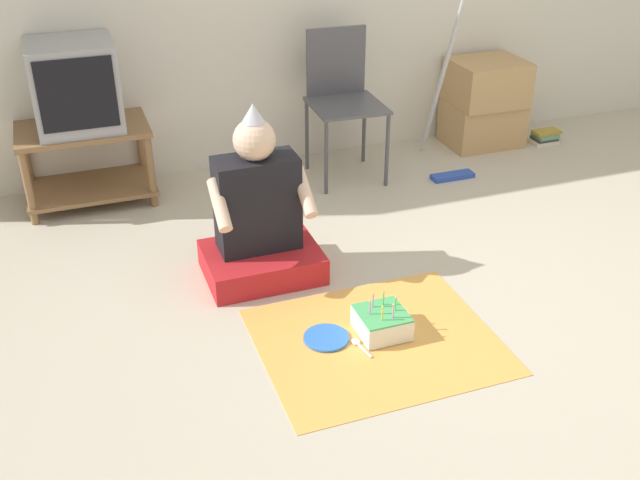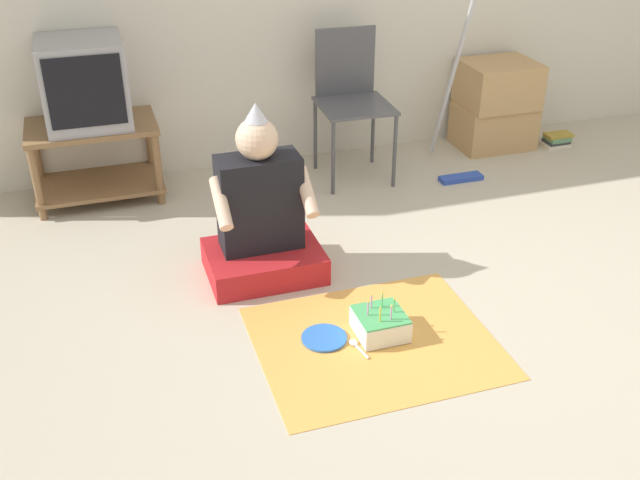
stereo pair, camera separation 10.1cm
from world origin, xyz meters
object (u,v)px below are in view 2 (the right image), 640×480
Objects in this scene: tv at (84,83)px; birthday_cake at (380,323)px; person_seated at (261,220)px; paper_plate at (324,338)px; folding_chair at (351,93)px; book_pile at (557,140)px; dust_mop at (457,117)px; cardboard_box_stack at (496,104)px.

tv is 2.29× the size of birthday_cake.
birthday_cake is (1.09, -1.83, -0.65)m from tv.
person_seated reaches higher than paper_plate.
person_seated is at bearing 117.80° from birthday_cake.
folding_chair reaches higher than book_pile.
dust_mop reaches higher than birthday_cake.
tv is 3.17m from book_pile.
person_seated is (-1.94, -1.14, -0.01)m from cardboard_box_stack.
dust_mop is at bearing -144.83° from cardboard_box_stack.
person_seated is at bearing -129.07° from folding_chair.
tv reaches higher than paper_plate.
dust_mop is 1.44× the size of person_seated.
book_pile is at bearing 39.92° from birthday_cake.
tv is 0.38× the size of dust_mop.
person_seated is at bearing -149.50° from cardboard_box_stack.
folding_chair is at bearing 178.88° from book_pile.
dust_mop is at bearing 53.51° from birthday_cake.
book_pile is at bearing 22.80° from person_seated.
person_seated is 0.71m from paper_plate.
cardboard_box_stack is at bearing 0.00° from tv.
person_seated is 4.12× the size of birthday_cake.
cardboard_box_stack is 2.77× the size of birthday_cake.
folding_chair reaches higher than person_seated.
folding_chair is at bearing 74.57° from birthday_cake.
folding_chair is 4.39× the size of book_pile.
tv reaches higher than folding_chair.
book_pile is (1.54, -0.03, -0.49)m from folding_chair.
cardboard_box_stack is (1.11, 0.12, -0.23)m from folding_chair.
folding_chair is 1.02× the size of person_seated.
book_pile is at bearing -1.12° from folding_chair.
paper_plate is at bearing 171.12° from birthday_cake.
folding_chair is 1.61m from book_pile.
tv is at bearing 122.41° from person_seated.
tv reaches higher than book_pile.
book_pile is (0.43, -0.15, -0.26)m from cardboard_box_stack.
dust_mop reaches higher than cardboard_box_stack.
person_seated reaches higher than book_pile.
dust_mop is at bearing -168.26° from book_pile.
book_pile is (0.91, 0.19, -0.34)m from dust_mop.
tv reaches higher than person_seated.
cardboard_box_stack reaches higher than birthday_cake.
dust_mop is at bearing -8.67° from tv.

